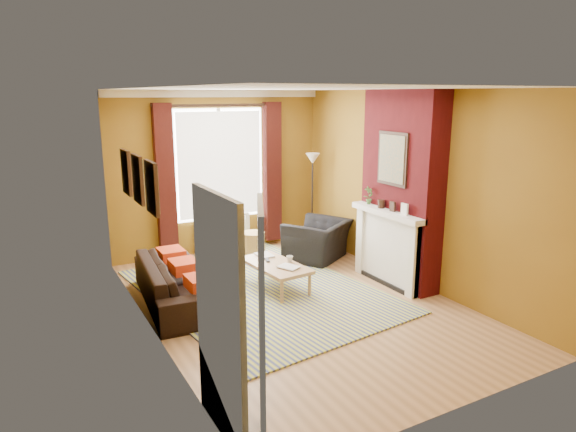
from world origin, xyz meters
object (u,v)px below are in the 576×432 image
object	(u,v)px
armchair	(317,240)
floor_lamp	(313,173)
sofa	(176,282)
coffee_table	(275,266)
wicker_stool	(253,247)

from	to	relation	value
armchair	floor_lamp	world-z (taller)	floor_lamp
sofa	coffee_table	distance (m)	1.41
armchair	floor_lamp	distance (m)	1.27
sofa	armchair	world-z (taller)	armchair
coffee_table	floor_lamp	bearing A→B (deg)	39.40
sofa	armchair	bearing A→B (deg)	-70.15
sofa	floor_lamp	size ratio (longest dim) A/B	1.18
coffee_table	floor_lamp	xyz separation A→B (m)	(1.57, 1.57, 1.01)
coffee_table	sofa	bearing A→B (deg)	167.29
sofa	coffee_table	xyz separation A→B (m)	(1.40, -0.17, 0.05)
sofa	coffee_table	world-z (taller)	sofa
sofa	coffee_table	bearing A→B (deg)	-92.04
armchair	coffee_table	bearing A→B (deg)	3.22
sofa	wicker_stool	distance (m)	2.00
coffee_table	floor_lamp	world-z (taller)	floor_lamp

